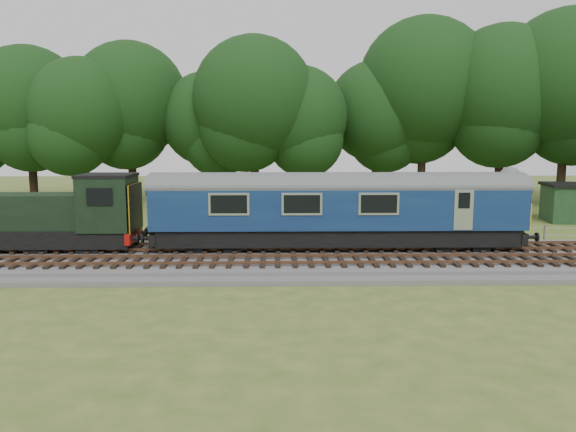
{
  "coord_description": "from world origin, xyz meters",
  "views": [
    {
      "loc": [
        -2.85,
        -25.94,
        5.84
      ],
      "look_at": [
        -2.32,
        1.4,
        2.0
      ],
      "focal_mm": 35.0,
      "sensor_mm": 36.0,
      "label": 1
    }
  ],
  "objects": [
    {
      "name": "shed",
      "position": [
        17.46,
        12.44,
        1.37
      ],
      "size": [
        3.71,
        3.71,
        2.69
      ],
      "rotation": [
        0.0,
        0.0,
        -0.14
      ],
      "color": "#16311B",
      "rests_on": "ground"
    },
    {
      "name": "shunter_loco",
      "position": [
        -13.82,
        1.4,
        1.97
      ],
      "size": [
        8.91,
        2.6,
        3.38
      ],
      "color": "black",
      "rests_on": "ground"
    },
    {
      "name": "fence",
      "position": [
        0.0,
        4.5,
        0.0
      ],
      "size": [
        64.0,
        0.12,
        1.0
      ],
      "primitive_type": null,
      "color": "#6B6054",
      "rests_on": "ground"
    },
    {
      "name": "track_south",
      "position": [
        0.0,
        -1.6,
        0.42
      ],
      "size": [
        67.2,
        2.4,
        0.21
      ],
      "color": "black",
      "rests_on": "ballast"
    },
    {
      "name": "worker",
      "position": [
        -8.19,
        0.71,
        1.16
      ],
      "size": [
        0.68,
        0.56,
        1.62
      ],
      "primitive_type": "imported",
      "rotation": [
        0.0,
        0.0,
        0.34
      ],
      "color": "orange",
      "rests_on": "ballast"
    },
    {
      "name": "dmu_railcar",
      "position": [
        0.11,
        1.4,
        2.61
      ],
      "size": [
        18.05,
        2.86,
        3.88
      ],
      "color": "black",
      "rests_on": "ground"
    },
    {
      "name": "track_north",
      "position": [
        0.0,
        1.4,
        0.42
      ],
      "size": [
        67.2,
        2.4,
        0.21
      ],
      "color": "black",
      "rests_on": "ballast"
    },
    {
      "name": "ground",
      "position": [
        0.0,
        0.0,
        0.0
      ],
      "size": [
        120.0,
        120.0,
        0.0
      ],
      "primitive_type": "plane",
      "color": "#415820",
      "rests_on": "ground"
    },
    {
      "name": "ballast",
      "position": [
        0.0,
        0.0,
        0.17
      ],
      "size": [
        70.0,
        7.0,
        0.35
      ],
      "primitive_type": "cube",
      "color": "#4C4C4F",
      "rests_on": "ground"
    },
    {
      "name": "tree_line",
      "position": [
        0.0,
        22.0,
        0.0
      ],
      "size": [
        70.0,
        8.0,
        18.0
      ],
      "primitive_type": null,
      "color": "black",
      "rests_on": "ground"
    }
  ]
}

